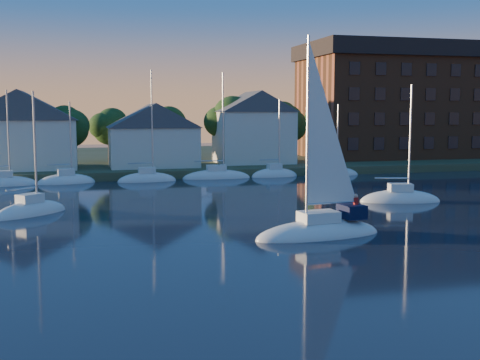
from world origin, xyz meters
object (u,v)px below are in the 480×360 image
object	(u,v)px
clubhouse_east	(253,126)
drifting_sailboat_left	(31,213)
hero_sailboat	(320,227)
drifting_sailboat_right	(400,201)
clubhouse_west	(22,129)
condo_block	(402,100)
clubhouse_centre	(153,134)

from	to	relation	value
clubhouse_east	drifting_sailboat_left	xyz separation A→B (m)	(-26.92, -30.38, -5.90)
hero_sailboat	drifting_sailboat_right	world-z (taller)	hero_sailboat
clubhouse_west	condo_block	size ratio (longest dim) A/B	0.44
clubhouse_east	drifting_sailboat_right	distance (m)	32.57
hero_sailboat	clubhouse_east	bearing A→B (deg)	-106.98
clubhouse_centre	drifting_sailboat_right	distance (m)	35.42
clubhouse_west	clubhouse_centre	distance (m)	16.05
clubhouse_east	hero_sailboat	xyz separation A→B (m)	(-8.00, -43.82, -5.42)
clubhouse_west	hero_sailboat	distance (m)	48.44
clubhouse_west	drifting_sailboat_left	distance (m)	30.11
clubhouse_east	condo_block	xyz separation A→B (m)	(26.00, 5.95, 3.79)
clubhouse_west	clubhouse_east	bearing A→B (deg)	1.91
hero_sailboat	drifting_sailboat_right	size ratio (longest dim) A/B	1.21
hero_sailboat	drifting_sailboat_left	distance (m)	23.21
clubhouse_centre	hero_sailboat	distance (m)	42.49
clubhouse_west	drifting_sailboat_right	bearing A→B (deg)	-41.53
clubhouse_east	drifting_sailboat_left	world-z (taller)	clubhouse_east
clubhouse_west	condo_block	xyz separation A→B (m)	(56.00, 6.95, 3.86)
clubhouse_east	drifting_sailboat_right	xyz separation A→B (m)	(4.66, -31.69, -5.90)
clubhouse_centre	drifting_sailboat_right	xyz separation A→B (m)	(18.66, -29.69, -5.04)
clubhouse_west	drifting_sailboat_left	size ratio (longest dim) A/B	1.27
clubhouse_east	condo_block	world-z (taller)	condo_block
clubhouse_west	clubhouse_centre	size ratio (longest dim) A/B	1.18
clubhouse_west	clubhouse_centre	world-z (taller)	clubhouse_west
hero_sailboat	drifting_sailboat_left	size ratio (longest dim) A/B	1.29
clubhouse_centre	drifting_sailboat_right	bearing A→B (deg)	-57.86
condo_block	clubhouse_centre	bearing A→B (deg)	-168.76
drifting_sailboat_left	drifting_sailboat_right	size ratio (longest dim) A/B	0.93
clubhouse_centre	condo_block	bearing A→B (deg)	11.24
condo_block	hero_sailboat	xyz separation A→B (m)	(-34.00, -49.77, -9.21)
condo_block	drifting_sailboat_left	distance (m)	64.92
clubhouse_west	condo_block	distance (m)	56.56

